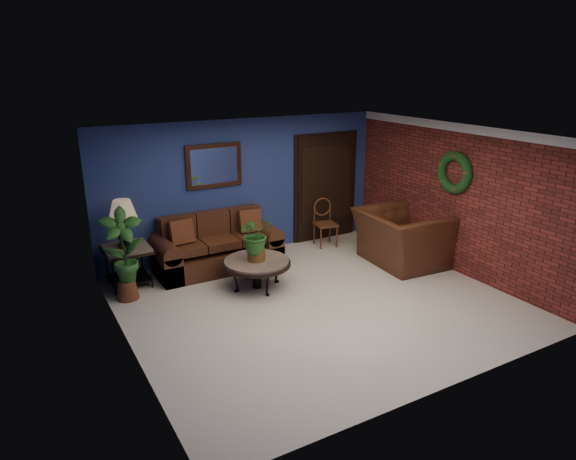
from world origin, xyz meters
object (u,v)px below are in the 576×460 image
end_table (127,255)px  armchair (401,238)px  side_chair (324,219)px  coffee_table (257,263)px  table_lamp (123,218)px  sofa (216,250)px

end_table → armchair: (4.45, -1.43, -0.03)m
end_table → side_chair: bearing=1.0°
coffee_table → table_lamp: 2.20m
table_lamp → coffee_table: bearing=-32.3°
armchair → coffee_table: bearing=87.2°
end_table → table_lamp: table_lamp is taller
table_lamp → side_chair: size_ratio=0.79×
end_table → table_lamp: (-0.00, 0.00, 0.63)m
sofa → coffee_table: size_ratio=1.98×
sofa → armchair: size_ratio=1.48×
end_table → table_lamp: 0.63m
armchair → sofa: bearing=67.4°
coffee_table → armchair: bearing=-6.7°
sofa → end_table: 1.53m
sofa → armchair: bearing=-26.4°
coffee_table → armchair: armchair is taller
end_table → armchair: bearing=-17.8°
end_table → armchair: size_ratio=0.49×
sofa → coffee_table: 1.17m
coffee_table → side_chair: bearing=29.8°
end_table → armchair: 4.67m
sofa → table_lamp: (-1.52, -0.03, 0.82)m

